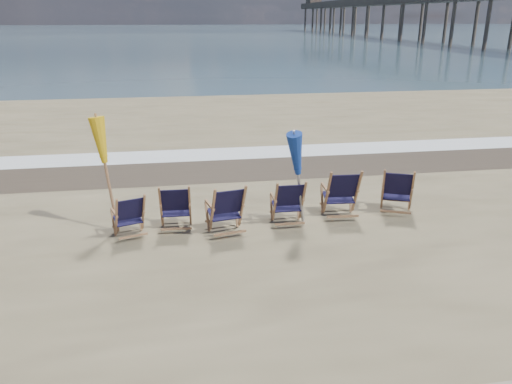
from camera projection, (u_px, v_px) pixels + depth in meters
ocean at (178, 32)px, 126.51m from camera, size 400.00×400.00×0.00m
surf_foam at (224, 154)px, 15.07m from camera, size 200.00×1.40×0.01m
wet_sand_strip at (230, 168)px, 13.68m from camera, size 200.00×2.60×0.00m
beach_chair_0 at (144, 214)px, 9.29m from camera, size 0.74×0.79×0.89m
beach_chair_1 at (190, 207)px, 9.52m from camera, size 0.64×0.72×0.98m
beach_chair_2 at (243, 208)px, 9.38m from camera, size 0.80×0.86×1.04m
beach_chair_3 at (303, 202)px, 9.76m from camera, size 0.63×0.71×0.98m
beach_chair_4 at (357, 194)px, 10.08m from camera, size 0.74×0.82×1.09m
beach_chair_5 at (412, 193)px, 10.22m from camera, size 0.89×0.94×1.03m
umbrella_yellow at (105, 147)px, 9.16m from camera, size 0.30×0.30×2.19m
umbrella_blue at (300, 154)px, 9.36m from camera, size 0.30×0.30×2.00m
fishing_pier at (418, 11)px, 80.35m from camera, size 4.40×140.00×9.30m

